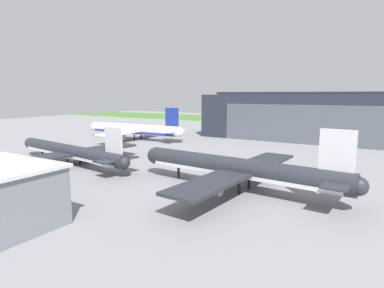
% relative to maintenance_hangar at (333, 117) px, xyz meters
% --- Properties ---
extents(ground_plane, '(440.00, 440.00, 0.00)m').
position_rel_maintenance_hangar_xyz_m(ground_plane, '(-11.92, -83.77, -9.47)').
color(ground_plane, gray).
extents(grass_field_strip, '(440.00, 56.00, 0.08)m').
position_rel_maintenance_hangar_xyz_m(grass_field_strip, '(-11.92, 80.15, -9.43)').
color(grass_field_strip, '#467D2E').
rests_on(grass_field_strip, ground_plane).
extents(maintenance_hangar, '(104.13, 39.56, 19.86)m').
position_rel_maintenance_hangar_xyz_m(maintenance_hangar, '(0.00, 0.00, 0.00)').
color(maintenance_hangar, '#232833').
rests_on(maintenance_hangar, ground_plane).
extents(airliner_near_right, '(48.38, 40.05, 11.32)m').
position_rel_maintenance_hangar_xyz_m(airliner_near_right, '(-54.10, -88.50, -5.98)').
color(airliner_near_right, '#282B33').
rests_on(airliner_near_right, ground_plane).
extents(airliner_far_right, '(48.41, 39.67, 13.63)m').
position_rel_maintenance_hangar_xyz_m(airliner_far_right, '(-71.42, -42.70, -5.26)').
color(airliner_far_right, white).
rests_on(airliner_far_right, ground_plane).
extents(airliner_near_left, '(46.41, 41.64, 13.33)m').
position_rel_maintenance_hangar_xyz_m(airliner_near_left, '(-6.27, -87.12, -5.11)').
color(airliner_near_left, '#282B33').
rests_on(airliner_near_left, ground_plane).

